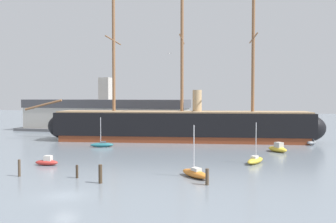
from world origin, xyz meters
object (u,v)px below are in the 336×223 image
object	(u,v)px
sailboat_mid_right	(255,160)
dinghy_far_left	(82,133)
sailboat_alongside_bow	(102,145)
dockside_warehouse_left	(106,115)
tall_ship	(182,125)
mooring_piling_nearest	(100,174)
motorboat_alongside_stern	(278,148)
motorboat_distant_centre	(205,133)
motorboat_foreground_left	(47,162)
mooring_piling_right_pair	(19,168)
sailboat_foreground_right	(195,173)
mooring_piling_left_pair	(77,172)
mooring_piling_midwater	(207,177)
seagull_in_flight	(169,53)
motorboat_far_right	(311,141)

from	to	relation	value
sailboat_mid_right	dinghy_far_left	distance (m)	57.06
sailboat_mid_right	sailboat_alongside_bow	size ratio (longest dim) A/B	1.04
sailboat_alongside_bow	dockside_warehouse_left	world-z (taller)	dockside_warehouse_left
tall_ship	mooring_piling_nearest	bearing A→B (deg)	-90.08
motorboat_alongside_stern	motorboat_distant_centre	bearing A→B (deg)	124.66
motorboat_foreground_left	mooring_piling_right_pair	bearing A→B (deg)	-82.42
sailboat_mid_right	mooring_piling_right_pair	size ratio (longest dim) A/B	2.90
sailboat_alongside_bow	motorboat_alongside_stern	bearing A→B (deg)	3.90
motorboat_alongside_stern	sailboat_foreground_right	bearing A→B (deg)	-112.84
sailboat_mid_right	mooring_piling_left_pair	distance (m)	26.62
sailboat_mid_right	tall_ship	bearing A→B (deg)	124.89
sailboat_foreground_right	mooring_piling_midwater	size ratio (longest dim) A/B	3.47
sailboat_foreground_right	motorboat_alongside_stern	bearing A→B (deg)	67.16
mooring_piling_nearest	dockside_warehouse_left	xyz separation A→B (m)	(-27.47, 61.87, 3.53)
mooring_piling_nearest	seagull_in_flight	distance (m)	33.98
dinghy_far_left	sailboat_foreground_right	bearing A→B (deg)	-48.52
seagull_in_flight	mooring_piling_midwater	bearing A→B (deg)	-66.50
dockside_warehouse_left	seagull_in_flight	xyz separation A→B (m)	(28.08, -32.64, 13.79)
motorboat_foreground_left	sailboat_alongside_bow	world-z (taller)	sailboat_alongside_bow
mooring_piling_right_pair	sailboat_mid_right	bearing A→B (deg)	30.79
sailboat_mid_right	sailboat_alongside_bow	world-z (taller)	sailboat_mid_right
dinghy_far_left	mooring_piling_right_pair	xyz separation A→B (m)	(17.83, -50.05, 0.73)
sailboat_foreground_right	mooring_piling_right_pair	distance (m)	22.43
motorboat_distant_centre	mooring_piling_right_pair	bearing A→B (deg)	-104.47
motorboat_distant_centre	mooring_piling_left_pair	world-z (taller)	motorboat_distant_centre
motorboat_far_right	mooring_piling_right_pair	bearing A→B (deg)	-132.43
motorboat_distant_centre	mooring_piling_nearest	distance (m)	57.07
sailboat_mid_right	dinghy_far_left	size ratio (longest dim) A/B	1.98
tall_ship	motorboat_alongside_stern	xyz separation A→B (m)	(20.68, -11.28, -2.97)
motorboat_foreground_left	dinghy_far_left	distance (m)	45.57
sailboat_alongside_bow	motorboat_alongside_stern	size ratio (longest dim) A/B	1.36
motorboat_alongside_stern	dockside_warehouse_left	bearing A→B (deg)	147.48
motorboat_distant_centre	sailboat_alongside_bow	bearing A→B (deg)	-119.85
motorboat_alongside_stern	mooring_piling_midwater	world-z (taller)	mooring_piling_midwater
motorboat_far_right	mooring_piling_midwater	xyz separation A→B (m)	(-15.55, -41.53, 0.31)
seagull_in_flight	sailboat_mid_right	bearing A→B (deg)	-34.35
dinghy_far_left	mooring_piling_right_pair	distance (m)	53.14
motorboat_alongside_stern	mooring_piling_nearest	distance (m)	37.41
motorboat_alongside_stern	mooring_piling_nearest	bearing A→B (deg)	-123.67
sailboat_alongside_bow	mooring_piling_left_pair	xyz separation A→B (m)	(9.28, -27.00, 0.31)
motorboat_far_right	mooring_piling_nearest	distance (m)	52.02
sailboat_mid_right	dockside_warehouse_left	size ratio (longest dim) A/B	0.12
sailboat_foreground_right	sailboat_mid_right	xyz separation A→B (m)	(6.98, 11.94, -0.03)
motorboat_far_right	seagull_in_flight	bearing A→B (deg)	-151.56
sailboat_foreground_right	mooring_piling_left_pair	xyz separation A→B (m)	(-14.20, -4.19, 0.26)
mooring_piling_nearest	mooring_piling_right_pair	world-z (taller)	mooring_piling_nearest
dinghy_far_left	mooring_piling_midwater	bearing A→B (deg)	-49.23
dockside_warehouse_left	dinghy_far_left	bearing A→B (deg)	-100.37
motorboat_foreground_left	seagull_in_flight	world-z (taller)	seagull_in_flight
tall_ship	dinghy_far_left	world-z (taller)	tall_ship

